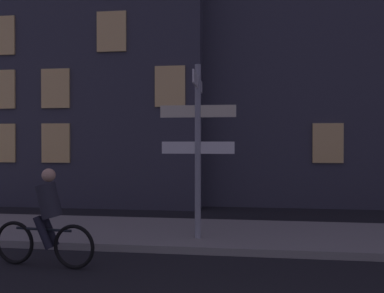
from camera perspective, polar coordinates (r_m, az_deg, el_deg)
sidewalk_kerb at (r=8.23m, az=5.22°, el=-13.15°), size 40.00×2.50×0.14m
signpost at (r=7.45m, az=0.89°, el=1.57°), size 1.50×1.55×3.42m
cyclist at (r=6.71m, az=-21.16°, el=-10.47°), size 1.82×0.37×1.61m
building_left_block at (r=16.68m, az=-13.23°, el=16.25°), size 8.87×8.30×13.01m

